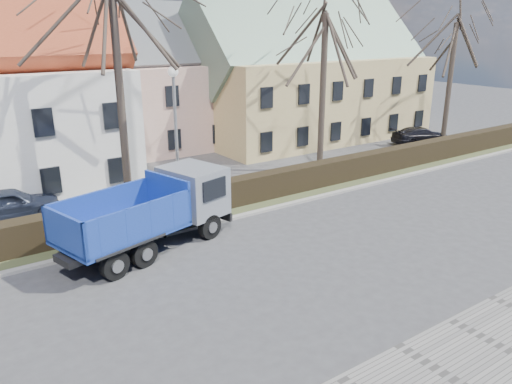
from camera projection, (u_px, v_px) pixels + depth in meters
ground at (268, 265)px, 18.23m from camera, size 120.00×120.00×0.00m
curb_far at (207, 224)px, 21.81m from camera, size 80.00×0.30×0.12m
grass_strip at (190, 214)px, 23.06m from camera, size 80.00×3.00×0.10m
hedge at (191, 203)px, 22.72m from camera, size 60.00×0.90×1.30m
building_pink at (147, 91)px, 34.76m from camera, size 10.80×8.80×8.00m
building_yellow at (307, 81)px, 38.80m from camera, size 18.80×10.80×8.50m
tree_1 at (118, 74)px, 21.81m from camera, size 9.20×9.20×12.65m
tree_2 at (323, 78)px, 28.53m from camera, size 8.00×8.00×11.00m
tree_3 at (451, 72)px, 35.08m from camera, size 7.60×7.60×10.45m
dump_truck at (142, 216)px, 18.94m from camera, size 7.70×4.50×2.90m
streetlight at (176, 141)px, 22.59m from camera, size 0.53×0.53×6.73m
cart_frame at (158, 233)px, 20.34m from camera, size 0.62×0.38×0.55m
parked_car_a at (10, 204)px, 22.38m from camera, size 4.36×2.11×1.43m
parked_car_b at (421, 136)px, 36.70m from camera, size 4.76×2.96×1.29m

